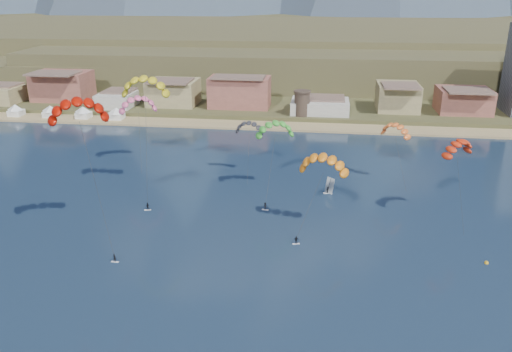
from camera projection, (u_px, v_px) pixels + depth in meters
The scene contains 17 objects.
ground at pixel (227, 319), 74.63m from camera, with size 2400.00×2400.00×0.00m, color #0D1E31.
beach at pixel (285, 126), 172.97m from camera, with size 2200.00×12.00×0.90m.
land at pixel (316, 23), 594.65m from camera, with size 2200.00×900.00×4.00m.
foothills at pixel (345, 52), 284.59m from camera, with size 940.00×210.00×18.00m.
town at pixel (179, 90), 189.99m from camera, with size 400.00×24.00×12.00m.
watchtower at pixel (302, 103), 177.65m from camera, with size 5.82×5.82×8.60m.
beach_tents at pixel (66, 109), 181.06m from camera, with size 43.40×6.40×5.00m.
kitesurfer_red at pixel (78, 106), 89.09m from camera, with size 13.66×12.45×28.28m.
kitesurfer_yellow at pixel (145, 83), 110.35m from camera, with size 11.16×12.52×27.76m.
kitesurfer_orange at pixel (324, 160), 97.72m from camera, with size 10.55×11.28×17.02m.
kitesurfer_green at pixel (275, 127), 114.42m from camera, with size 9.59×13.95×18.55m.
distant_kite_pink at pixel (138, 101), 132.02m from camera, with size 10.67×8.51×19.95m.
distant_kite_dark at pixel (249, 125), 126.35m from camera, with size 7.54×5.72×15.39m.
distant_kite_orange at pixel (396, 128), 122.41m from camera, with size 8.02×7.64×15.99m.
distant_kite_red at pixel (458, 145), 100.89m from camera, with size 7.84×7.80×18.34m.
windsurfer at pixel (329, 189), 118.42m from camera, with size 2.15×2.36×3.70m.
buoy at pixel (486, 263), 89.31m from camera, with size 0.71×0.71×0.71m.
Camera 1 is at (12.30, -61.64, 45.34)m, focal length 36.71 mm.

